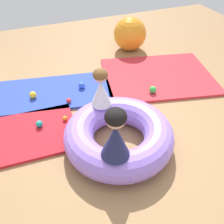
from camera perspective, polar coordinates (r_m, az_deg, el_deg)
name	(u,v)px	position (r m, az deg, el deg)	size (l,w,h in m)	color
ground_plane	(128,139)	(3.01, 3.62, -6.05)	(8.00, 8.00, 0.00)	#9E7549
gym_mat_front	(5,140)	(3.21, -23.01, -5.80)	(1.67, 0.83, 0.04)	red
gym_mat_near_left	(158,76)	(4.14, 10.31, 8.02)	(1.68, 1.30, 0.04)	red
gym_mat_far_right	(50,93)	(3.79, -13.85, 4.20)	(1.78, 0.85, 0.04)	#2D47B7
inflatable_cushion	(119,135)	(2.81, 1.52, -5.31)	(1.22, 1.22, 0.33)	#9975EA
child_in_white	(101,88)	(2.84, -2.55, 5.48)	(0.29, 0.29, 0.46)	white
child_in_navy	(116,134)	(2.21, 0.80, -5.02)	(0.31, 0.31, 0.53)	navy
play_ball_teal	(39,124)	(3.19, -16.12, -2.61)	(0.09, 0.09, 0.09)	teal
play_ball_orange	(65,118)	(3.21, -10.58, -1.41)	(0.06, 0.06, 0.06)	orange
play_ball_green	(153,90)	(3.67, 9.20, 5.00)	(0.10, 0.10, 0.10)	green
play_ball_yellow	(33,95)	(3.69, -17.45, 3.71)	(0.10, 0.10, 0.10)	yellow
play_ball_blue	(82,85)	(3.75, -6.87, 6.02)	(0.10, 0.10, 0.10)	blue
play_ball_red	(69,100)	(3.49, -9.75, 2.58)	(0.07, 0.07, 0.07)	red
exercise_ball_large	(130,34)	(4.85, 4.07, 17.17)	(0.60, 0.60, 0.60)	orange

